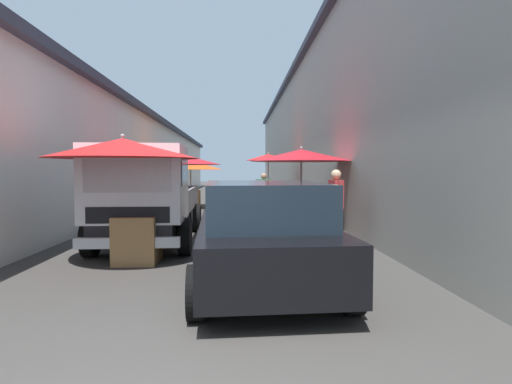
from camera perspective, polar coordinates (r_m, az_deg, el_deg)
The scene contains 14 objects.
ground at distance 15.68m, azimuth -4.54°, elevation -2.89°, with size 90.00×90.00×0.00m, color #3D3A38.
building_left_whitewash at distance 19.34m, azimuth -25.20°, elevation 4.25°, with size 49.80×7.50×4.23m.
building_right_concrete at distance 19.01m, azimuth 17.13°, elevation 8.16°, with size 49.80×7.50×6.70m.
fruit_stall_far_left at distance 7.40m, azimuth -17.82°, elevation 3.79°, with size 2.60×2.60×2.24m.
fruit_stall_mid_lane at distance 17.72m, azimuth -9.13°, elevation 3.13°, with size 2.73×2.73×2.13m.
fruit_stall_far_right at distance 11.88m, azimuth -11.15°, elevation 3.38°, with size 2.52×2.52×2.19m.
fruit_stall_near_right at distance 10.91m, azimuth 6.33°, elevation 3.64°, with size 2.69×2.69×2.25m.
fruit_stall_near_left at distance 19.37m, azimuth 1.55°, elevation 3.17°, with size 2.12×2.12×2.47m.
hatchback_car at distance 5.76m, azimuth 0.82°, elevation -5.72°, with size 4.00×2.10×1.45m.
delivery_truck at distance 8.62m, azimuth -15.31°, elevation -0.90°, with size 4.97×2.09×2.08m.
vendor_by_crates at distance 8.95m, azimuth 11.10°, elevation -1.31°, with size 0.65×0.24×1.64m.
vendor_in_shade at distance 13.75m, azimuth 1.09°, elevation -0.08°, with size 0.37×0.57×1.53m.
parked_scooter at distance 17.96m, azimuth 4.10°, elevation -0.71°, with size 1.69×0.33×1.14m.
plastic_stool at distance 13.38m, azimuth -10.52°, elevation -2.55°, with size 0.30×0.30×0.43m.
Camera 1 is at (-2.09, -0.56, 1.61)m, focal length 28.58 mm.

